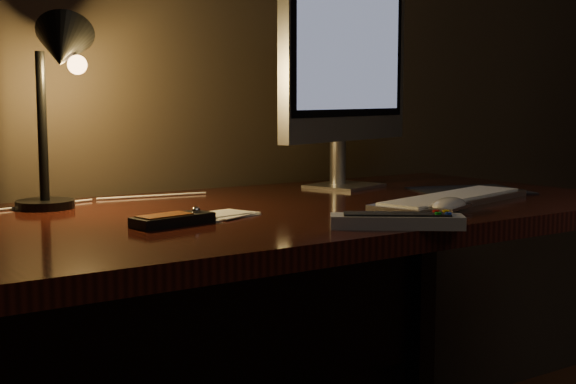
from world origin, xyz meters
TOP-DOWN VIEW (x-y plane):
  - desk at (0.00, 1.93)m, footprint 1.60×0.75m
  - monitor at (0.37, 2.06)m, footprint 0.49×0.19m
  - keyboard at (0.37, 1.70)m, footprint 0.46×0.23m
  - mousepad at (0.56, 1.83)m, footprint 0.30×0.27m
  - mouse at (0.26, 1.60)m, footprint 0.12×0.09m
  - media_remote at (-0.25, 1.77)m, footprint 0.16×0.08m
  - tv_remote at (0.05, 1.52)m, footprint 0.22×0.18m
  - papers at (-0.12, 1.81)m, footprint 0.14×0.11m
  - desk_lamp at (-0.34, 2.07)m, footprint 0.18×0.20m
  - cable at (-0.25, 2.13)m, footprint 0.52×0.01m

SIDE VIEW (x-z plane):
  - desk at x=0.00m, z-range 0.25..1.00m
  - mousepad at x=0.56m, z-range 0.75..0.75m
  - cable at x=-0.25m, z-range 0.75..0.75m
  - papers at x=-0.12m, z-range 0.75..0.76m
  - keyboard at x=0.37m, z-range 0.75..0.77m
  - media_remote at x=-0.25m, z-range 0.75..0.77m
  - mouse at x=0.26m, z-range 0.75..0.77m
  - tv_remote at x=0.05m, z-range 0.75..0.78m
  - desk_lamp at x=-0.34m, z-range 0.82..1.21m
  - monitor at x=0.37m, z-range 0.80..1.33m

